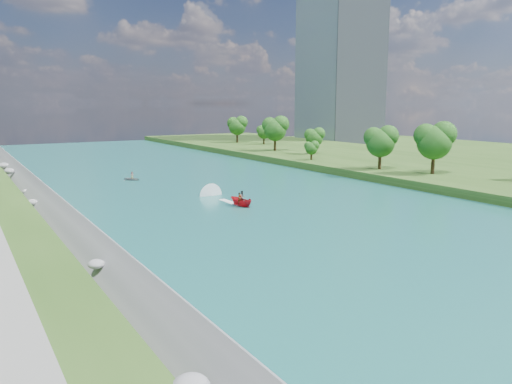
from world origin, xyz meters
TOP-DOWN VIEW (x-y plane):
  - ground at (0.00, 0.00)m, footprint 260.00×260.00m
  - river_water at (0.00, 20.00)m, footprint 55.00×240.00m
  - berm_east at (49.50, 20.00)m, footprint 44.00×240.00m
  - riprap_bank at (-25.86, 18.81)m, footprint 3.89×236.00m
  - office_tower at (82.50, 95.00)m, footprint 22.00×22.00m
  - trees_east at (36.91, 21.46)m, footprint 18.12×144.16m
  - motorboat at (-1.93, 17.68)m, footprint 3.60×18.70m
  - raft at (-7.15, 45.27)m, footprint 3.53×3.76m

SIDE VIEW (x-z plane):
  - ground at x=0.00m, z-range 0.00..0.00m
  - river_water at x=0.00m, z-range 0.00..0.10m
  - raft at x=-7.15m, z-range -0.29..1.20m
  - motorboat at x=-1.93m, z-range -0.30..1.63m
  - berm_east at x=49.50m, z-range 0.00..1.50m
  - riprap_bank at x=-25.86m, z-range -0.25..3.88m
  - trees_east at x=36.91m, z-range 1.02..11.44m
  - office_tower at x=82.50m, z-range 0.00..60.00m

